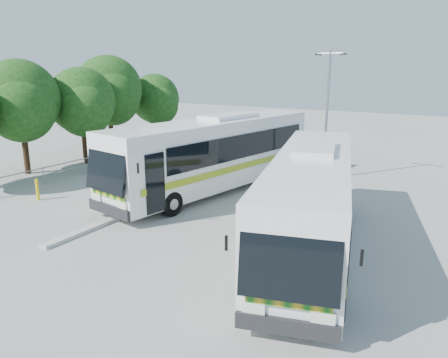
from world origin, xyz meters
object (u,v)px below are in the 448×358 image
Objects in this scene: coach_adjacent at (311,199)px; bollard at (37,190)px; tree_far_d at (109,90)px; tree_far_e at (156,99)px; lamppost at (327,110)px; tree_far_c at (82,101)px; coach_main at (215,153)px; tree_far_b at (21,100)px.

coach_adjacent is 11.55× the size of bollard.
tree_far_e is at bearing 81.37° from tree_far_d.
coach_adjacent is (18.64, -14.20, -1.99)m from tree_far_e.
lamppost is at bearing 46.30° from bollard.
lamppost reaches higher than coach_adjacent.
tree_far_c reaches higher than bollard.
coach_adjacent is at bearing -68.11° from lamppost.
coach_main is at bearing 42.06° from bollard.
lamppost is at bearing 61.87° from coach_main.
tree_far_e is 5.41× the size of bollard.
tree_far_c is at bearing -72.17° from tree_far_d.
coach_main reaches higher than bollard.
tree_far_c reaches higher than tree_far_e.
lamppost is 16.16m from bollard.
bollard is (5.35, -3.34, -4.02)m from tree_far_b.
lamppost is (15.35, 4.17, -0.19)m from tree_far_c.
tree_far_c is 19.25m from coach_adjacent.
bollard is (-10.90, -11.41, -3.52)m from lamppost.
coach_main is (12.01, 2.68, -2.49)m from tree_far_b.
tree_far_e reaches higher than bollard.
tree_far_d reaches higher than bollard.
tree_far_b is at bearing -91.83° from tree_far_e.
tree_far_e is (0.39, 12.10, -0.68)m from tree_far_b.
tree_far_b reaches higher than coach_adjacent.
coach_main is at bearing -21.81° from tree_far_d.
tree_far_b is 12.55m from coach_main.
coach_adjacent is (7.02, -4.78, -0.19)m from coach_main.
tree_far_c is 3.93m from tree_far_d.
tree_far_d is 4.65m from tree_far_e.
tree_far_d is 13.53m from coach_main.
tree_far_d reaches higher than tree_far_b.
tree_far_e is 0.47× the size of coach_adjacent.
coach_main is 7.14m from lamppost.
tree_far_e is at bearing 93.54° from tree_far_c.
tree_far_c is 5.92× the size of bollard.
tree_far_d is (-1.19, 3.70, 0.56)m from tree_far_c.
tree_far_e is 16.55m from bollard.
lamppost is at bearing -14.26° from tree_far_e.
tree_far_e is (-0.51, 8.20, -0.37)m from tree_far_c.
bollard is at bearing -58.40° from tree_far_c.
tree_far_d is at bearing -98.63° from tree_far_e.
bollard is at bearing -62.71° from tree_far_d.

